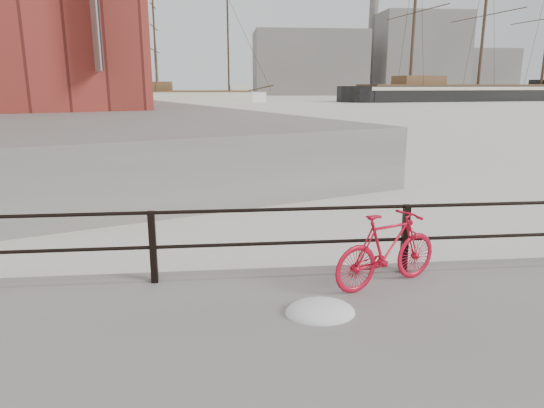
# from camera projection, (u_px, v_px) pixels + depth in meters

# --- Properties ---
(bicycle) EXTENTS (1.64, 0.89, 1.01)m
(bicycle) POSITION_uv_depth(u_px,v_px,m) (387.00, 249.00, 6.40)
(bicycle) COLOR red
(bicycle) RESTS_ON promenade
(barque_black) EXTENTS (65.00, 29.75, 35.25)m
(barque_black) POSITION_uv_depth(u_px,v_px,m) (476.00, 101.00, 91.37)
(barque_black) COLOR black
(barque_black) RESTS_ON ground
(schooner_mid) EXTENTS (27.33, 11.59, 19.79)m
(schooner_mid) POSITION_uv_depth(u_px,v_px,m) (194.00, 102.00, 85.27)
(schooner_mid) COLOR beige
(schooner_mid) RESTS_ON ground
(schooner_left) EXTENTS (28.22, 16.26, 19.99)m
(schooner_left) POSITION_uv_depth(u_px,v_px,m) (38.00, 106.00, 68.48)
(schooner_left) COLOR silver
(schooner_left) RESTS_ON ground
(industrial_west) EXTENTS (32.00, 18.00, 18.00)m
(industrial_west) POSITION_uv_depth(u_px,v_px,m) (309.00, 64.00, 142.58)
(industrial_west) COLOR gray
(industrial_west) RESTS_ON ground
(industrial_mid) EXTENTS (26.00, 20.00, 24.00)m
(industrial_mid) POSITION_uv_depth(u_px,v_px,m) (417.00, 55.00, 150.19)
(industrial_mid) COLOR gray
(industrial_mid) RESTS_ON ground
(industrial_east) EXTENTS (20.00, 16.00, 14.00)m
(industrial_east) POSITION_uv_depth(u_px,v_px,m) (478.00, 72.00, 158.51)
(industrial_east) COLOR gray
(industrial_east) RESTS_ON ground
(smokestack) EXTENTS (2.80, 2.80, 44.00)m
(smokestack) POSITION_uv_depth(u_px,v_px,m) (373.00, 22.00, 151.32)
(smokestack) COLOR gray
(smokestack) RESTS_ON ground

